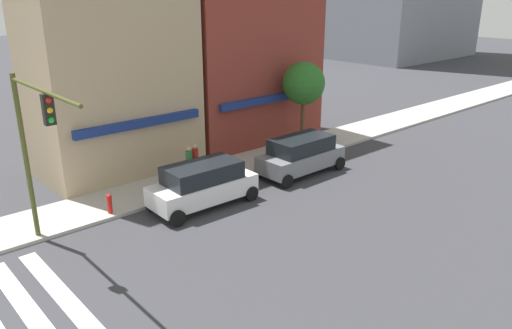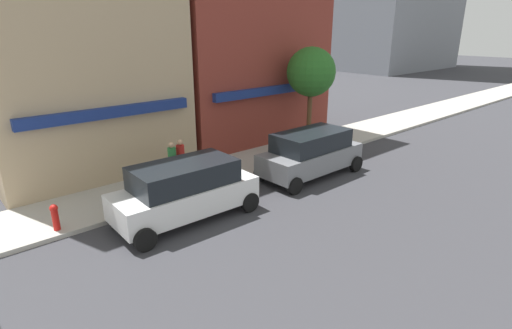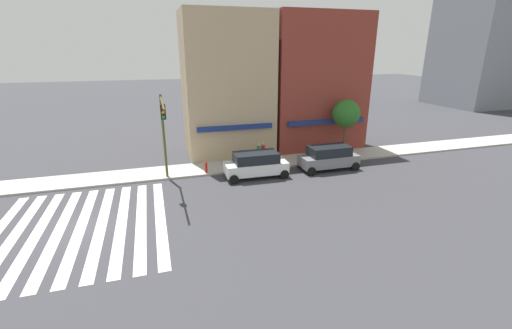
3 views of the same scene
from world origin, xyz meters
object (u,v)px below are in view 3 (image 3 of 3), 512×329
traffic_signal (163,125)px  pedestrian_red_jacket (263,153)px  suv_white (256,164)px  fire_hydrant (206,167)px  suv_grey (329,157)px  pedestrian_green_top (259,153)px  street_tree (346,114)px

traffic_signal → pedestrian_red_jacket: traffic_signal is taller
traffic_signal → suv_white: size_ratio=1.32×
fire_hydrant → suv_grey: bearing=-10.0°
traffic_signal → suv_white: bearing=-3.0°
pedestrian_red_jacket → pedestrian_green_top: same height
pedestrian_red_jacket → fire_hydrant: pedestrian_red_jacket is taller
suv_white → fire_hydrant: (-3.54, 1.70, -0.42)m
suv_white → pedestrian_red_jacket: suv_white is taller
pedestrian_red_jacket → fire_hydrant: (-4.95, -0.88, -0.46)m
suv_grey → pedestrian_green_top: suv_grey is taller
traffic_signal → fire_hydrant: traffic_signal is taller
pedestrian_red_jacket → traffic_signal: bearing=116.4°
suv_grey → pedestrian_green_top: size_ratio=2.66×
pedestrian_green_top → street_tree: street_tree is taller
suv_white → traffic_signal: bearing=178.4°
street_tree → fire_hydrant: bearing=-175.0°
suv_grey → street_tree: 5.01m
suv_white → suv_grey: bearing=1.3°
suv_grey → pedestrian_red_jacket: 5.38m
traffic_signal → suv_white: (6.49, -0.34, -3.33)m
pedestrian_green_top → suv_grey: bearing=-134.8°
traffic_signal → street_tree: bearing=9.0°
traffic_signal → fire_hydrant: bearing=24.7°
street_tree → suv_grey: bearing=-137.1°
fire_hydrant → pedestrian_red_jacket: bearing=10.1°
fire_hydrant → suv_white: bearing=-25.7°
pedestrian_red_jacket → street_tree: street_tree is taller
pedestrian_red_jacket → pedestrian_green_top: size_ratio=1.00×
fire_hydrant → pedestrian_green_top: bearing=9.7°
suv_grey → pedestrian_green_top: 5.71m
suv_white → suv_grey: (6.13, 0.00, 0.00)m
suv_grey → fire_hydrant: (-9.66, 1.70, -0.42)m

